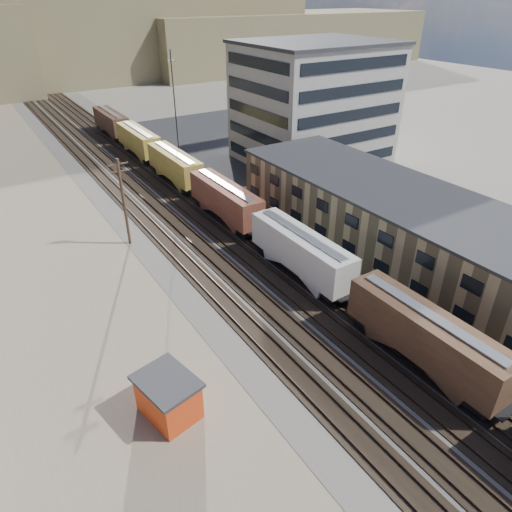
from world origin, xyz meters
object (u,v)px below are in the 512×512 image
maintenance_shed (168,396)px  parked_car_blue (332,186)px  freight_train (259,222)px  utility_pole_north (124,201)px

maintenance_shed → parked_car_blue: size_ratio=0.98×
maintenance_shed → freight_train: bearing=42.9°
freight_train → utility_pole_north: bearing=146.8°
utility_pole_north → maintenance_shed: utility_pole_north is taller
parked_car_blue → freight_train: bearing=154.7°
freight_train → maintenance_shed: 24.82m
freight_train → parked_car_blue: (17.57, 7.75, -2.12)m
utility_pole_north → freight_train: bearing=-33.2°
freight_train → maintenance_shed: (-18.16, -16.87, -1.21)m
utility_pole_north → parked_car_blue: (29.87, -0.31, -4.62)m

